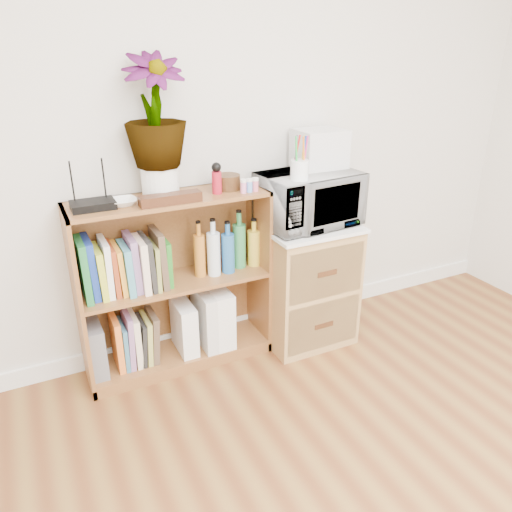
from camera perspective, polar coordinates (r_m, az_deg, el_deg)
skirting_board at (r=3.08m, az=-3.23°, el=-7.98°), size 4.00×0.02×0.10m
bookshelf at (r=2.66m, az=-9.21°, el=-3.21°), size 1.00×0.30×0.95m
wicker_unit at (r=2.93m, az=5.53°, el=-3.12°), size 0.50×0.45×0.70m
microwave at (r=2.73m, az=6.06°, el=6.49°), size 0.55×0.40×0.29m
pen_cup at (r=2.54m, az=4.99°, el=9.77°), size 0.09×0.09×0.10m
small_appliance at (r=2.80m, az=7.26°, el=12.09°), size 0.26×0.22×0.21m
router at (r=2.39m, az=-18.14°, el=5.57°), size 0.19×0.13×0.04m
white_bowl at (r=2.40m, az=-14.99°, el=5.98°), size 0.13×0.13×0.03m
plant_pot at (r=2.48m, az=-10.88°, el=8.31°), size 0.18×0.18×0.15m
potted_plant at (r=2.41m, az=-11.50°, el=15.95°), size 0.29×0.29×0.51m
trinket_box at (r=2.38m, az=-9.75°, el=6.47°), size 0.29×0.07×0.05m
kokeshi_doll at (r=2.51m, az=-4.50°, el=8.36°), size 0.05×0.05×0.11m
wooden_bowl at (r=2.59m, az=-3.26°, el=8.45°), size 0.13×0.13×0.08m
paint_jars at (r=2.53m, az=-0.75°, el=7.90°), size 0.11×0.04×0.05m
file_box at (r=2.72m, az=-17.91°, el=-9.98°), size 0.08×0.22×0.28m
magazine_holder_left at (r=2.79m, az=-8.21°, el=-8.00°), size 0.09×0.23×0.29m
magazine_holder_mid at (r=2.81m, az=-5.57°, el=-7.04°), size 0.10×0.26×0.33m
magazine_holder_right at (r=2.83m, az=-4.33°, el=-6.74°), size 0.10×0.26×0.33m
cookbooks at (r=2.54m, az=-14.81°, el=-1.04°), size 0.43×0.20×0.30m
liquor_bottles at (r=2.70m, az=-2.46°, el=1.40°), size 0.47×0.07×0.32m
lower_books at (r=2.74m, az=-13.73°, el=-9.21°), size 0.23×0.19×0.30m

